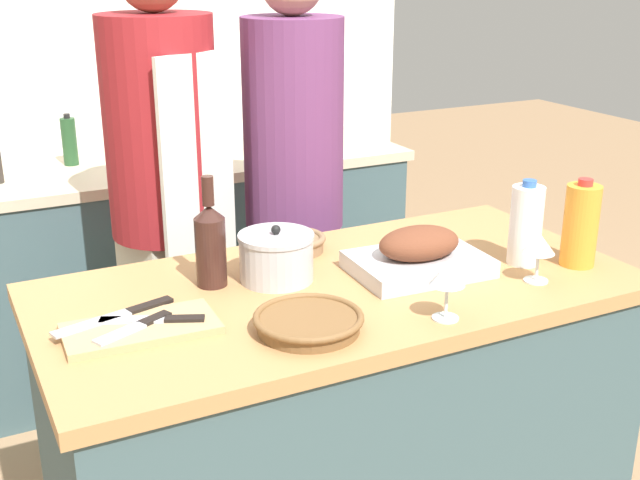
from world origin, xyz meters
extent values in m
cube|color=#3D565B|center=(0.00, 0.00, 0.44)|extent=(1.45, 0.72, 0.87)
cube|color=#B27F4C|center=(0.00, 0.00, 0.89)|extent=(1.50, 0.74, 0.04)
cube|color=#3D565B|center=(0.00, 1.46, 0.43)|extent=(1.90, 0.58, 0.86)
cube|color=beige|center=(0.00, 1.46, 0.88)|extent=(1.96, 0.60, 0.04)
cube|color=silver|center=(0.00, 1.81, 1.27)|extent=(2.46, 0.10, 2.55)
cube|color=#BCBCC1|center=(0.22, -0.03, 0.93)|extent=(0.35, 0.26, 0.04)
ellipsoid|color=brown|center=(0.22, -0.03, 0.99)|extent=(0.23, 0.16, 0.09)
cylinder|color=brown|center=(-0.19, -0.21, 0.93)|extent=(0.23, 0.23, 0.03)
torus|color=brown|center=(-0.19, -0.21, 0.94)|extent=(0.24, 0.24, 0.02)
cube|color=tan|center=(-0.52, -0.05, 0.92)|extent=(0.34, 0.18, 0.02)
cylinder|color=#B7B7BC|center=(-0.13, 0.09, 0.97)|extent=(0.19, 0.19, 0.11)
cylinder|color=#B7B7BC|center=(-0.13, 0.09, 1.03)|extent=(0.19, 0.19, 0.01)
sphere|color=black|center=(-0.13, 0.09, 1.04)|extent=(0.02, 0.02, 0.02)
cylinder|color=#846647|center=(0.00, 0.26, 0.93)|extent=(0.15, 0.15, 0.04)
torus|color=#846647|center=(0.00, 0.26, 0.95)|extent=(0.17, 0.17, 0.02)
cylinder|color=orange|center=(0.62, -0.17, 1.02)|extent=(0.09, 0.09, 0.22)
cylinder|color=red|center=(0.62, -0.17, 1.14)|extent=(0.04, 0.04, 0.02)
cylinder|color=white|center=(0.50, -0.10, 1.02)|extent=(0.09, 0.09, 0.21)
cylinder|color=#3360B2|center=(0.50, -0.10, 1.13)|extent=(0.04, 0.04, 0.02)
cylinder|color=#381E19|center=(-0.29, 0.14, 1.00)|extent=(0.08, 0.08, 0.17)
cone|color=#381E19|center=(-0.29, 0.14, 1.10)|extent=(0.08, 0.08, 0.03)
cylinder|color=#381E19|center=(-0.29, 0.14, 1.15)|extent=(0.03, 0.03, 0.07)
cylinder|color=silver|center=(0.45, -0.21, 0.91)|extent=(0.06, 0.06, 0.00)
cylinder|color=silver|center=(0.45, -0.21, 0.95)|extent=(0.01, 0.01, 0.07)
cone|color=silver|center=(0.45, -0.21, 1.01)|extent=(0.08, 0.08, 0.05)
cylinder|color=silver|center=(0.12, -0.29, 0.91)|extent=(0.06, 0.06, 0.00)
cylinder|color=silver|center=(0.12, -0.29, 0.95)|extent=(0.01, 0.01, 0.08)
cone|color=silver|center=(0.12, -0.29, 1.02)|extent=(0.08, 0.08, 0.05)
cube|color=#B7B7BC|center=(-0.61, 0.00, 0.93)|extent=(0.18, 0.08, 0.01)
cube|color=black|center=(-0.47, 0.04, 0.93)|extent=(0.11, 0.06, 0.01)
cube|color=#B7B7BC|center=(-0.53, -0.02, 0.93)|extent=(0.14, 0.09, 0.01)
cube|color=black|center=(-0.42, -0.07, 0.93)|extent=(0.09, 0.06, 0.01)
cube|color=#B7B7BC|center=(-0.57, -0.08, 0.93)|extent=(0.12, 0.08, 0.01)
cube|color=black|center=(-0.48, -0.04, 0.93)|extent=(0.08, 0.05, 0.01)
cylinder|color=#234C28|center=(-0.37, 1.58, 0.99)|extent=(0.06, 0.06, 0.19)
cylinder|color=black|center=(-0.37, 1.58, 1.10)|extent=(0.02, 0.02, 0.02)
cylinder|color=#234C28|center=(0.00, 1.36, 0.97)|extent=(0.05, 0.05, 0.14)
cylinder|color=black|center=(0.00, 1.36, 1.05)|extent=(0.02, 0.02, 0.02)
cube|color=beige|center=(-0.21, 0.80, 0.42)|extent=(0.34, 0.29, 0.83)
cylinder|color=maroon|center=(-0.21, 0.80, 1.18)|extent=(0.35, 0.35, 0.69)
cube|color=silver|center=(-0.15, 0.65, 0.98)|extent=(0.26, 0.12, 0.88)
cube|color=beige|center=(0.21, 0.72, 0.41)|extent=(0.28, 0.20, 0.82)
cylinder|color=#663360|center=(0.21, 0.72, 1.16)|extent=(0.33, 0.33, 0.68)
camera|label=1|loc=(-0.88, -1.63, 1.69)|focal=45.00mm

